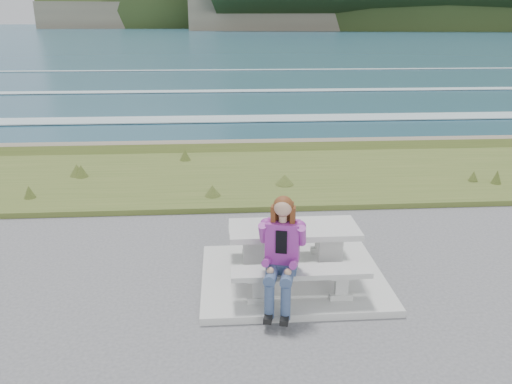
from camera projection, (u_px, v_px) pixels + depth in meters
concrete_slab at (292, 278)px, 7.21m from camera, size 2.60×2.10×0.10m
picnic_table at (293, 238)px, 7.00m from camera, size 1.80×0.75×0.75m
bench_landward at (301, 276)px, 6.42m from camera, size 1.80×0.35×0.45m
bench_seaward at (287, 233)px, 7.74m from camera, size 1.80×0.35×0.45m
grass_verge at (263, 178)px, 11.94m from camera, size 160.00×4.50×0.22m
shore_drop at (255, 149)px, 14.68m from camera, size 160.00×0.80×2.20m
ocean at (237, 110)px, 31.46m from camera, size 1600.00×1600.00×0.09m
headland_range at (462, 12)px, 392.28m from camera, size 729.83×363.95×204.48m
seated_woman at (281, 269)px, 6.21m from camera, size 0.56×0.80×1.45m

